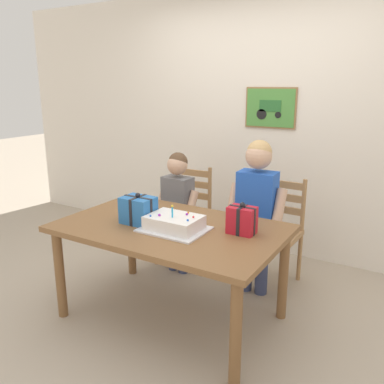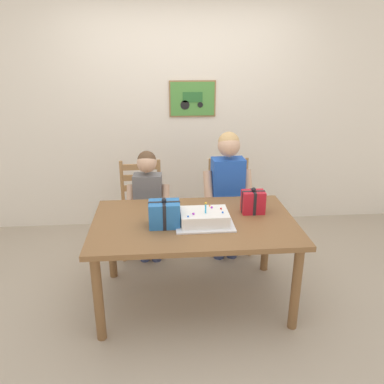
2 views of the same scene
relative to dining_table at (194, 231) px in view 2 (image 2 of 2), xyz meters
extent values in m
plane|color=tan|center=(0.00, 0.00, -0.64)|extent=(20.00, 20.00, 0.00)
cube|color=silver|center=(0.00, 1.62, 0.66)|extent=(6.40, 0.08, 2.60)
cube|color=olive|center=(0.12, 1.57, 0.82)|extent=(0.51, 0.02, 0.39)
cube|color=#4C8E3D|center=(0.12, 1.56, 0.82)|extent=(0.48, 0.01, 0.36)
cube|color=#28662D|center=(0.12, 1.56, 0.84)|extent=(0.22, 0.01, 0.11)
cylinder|color=black|center=(0.04, 1.56, 0.76)|extent=(0.10, 0.01, 0.10)
cylinder|color=black|center=(0.21, 1.56, 0.76)|extent=(0.06, 0.01, 0.06)
cube|color=brown|center=(0.00, 0.00, 0.06)|extent=(1.58, 0.98, 0.04)
cylinder|color=brown|center=(-0.71, -0.41, -0.30)|extent=(0.07, 0.07, 0.68)
cylinder|color=brown|center=(0.71, -0.41, -0.30)|extent=(0.07, 0.07, 0.68)
cylinder|color=brown|center=(-0.71, 0.41, -0.30)|extent=(0.07, 0.07, 0.68)
cylinder|color=brown|center=(0.71, 0.41, -0.30)|extent=(0.07, 0.07, 0.68)
cube|color=silver|center=(0.07, -0.06, 0.09)|extent=(0.44, 0.34, 0.01)
cube|color=white|center=(0.07, -0.06, 0.14)|extent=(0.36, 0.26, 0.09)
cylinder|color=#33ADE5|center=(0.08, -0.09, 0.22)|extent=(0.01, 0.01, 0.07)
sphere|color=yellow|center=(0.08, -0.09, 0.27)|extent=(0.02, 0.02, 0.02)
sphere|color=orange|center=(0.13, 0.04, 0.19)|extent=(0.01, 0.01, 0.01)
sphere|color=blue|center=(0.21, -0.10, 0.19)|extent=(0.02, 0.02, 0.02)
sphere|color=purple|center=(-0.01, -0.11, 0.19)|extent=(0.02, 0.02, 0.02)
sphere|color=purple|center=(0.14, 0.00, 0.19)|extent=(0.02, 0.02, 0.02)
sphere|color=blue|center=(-0.06, -0.15, 0.19)|extent=(0.01, 0.01, 0.01)
sphere|color=red|center=(0.21, -0.03, 0.19)|extent=(0.01, 0.01, 0.01)
cube|color=red|center=(0.49, 0.12, 0.18)|extent=(0.18, 0.13, 0.18)
cube|color=black|center=(0.49, 0.12, 0.18)|extent=(0.19, 0.02, 0.19)
cube|color=black|center=(0.49, 0.12, 0.18)|extent=(0.02, 0.13, 0.19)
sphere|color=black|center=(0.49, 0.12, 0.28)|extent=(0.04, 0.04, 0.04)
cube|color=#286BB7|center=(-0.23, -0.07, 0.18)|extent=(0.23, 0.17, 0.19)
cube|color=black|center=(-0.23, -0.07, 0.18)|extent=(0.24, 0.02, 0.20)
cube|color=black|center=(-0.23, -0.07, 0.18)|extent=(0.02, 0.18, 0.20)
sphere|color=black|center=(-0.23, -0.07, 0.29)|extent=(0.04, 0.04, 0.04)
cube|color=#A87A4C|center=(-0.45, 0.88, -0.19)|extent=(0.43, 0.43, 0.04)
cylinder|color=#A87A4C|center=(-0.25, 0.69, -0.42)|extent=(0.04, 0.04, 0.43)
cylinder|color=#A87A4C|center=(-0.63, 0.68, -0.42)|extent=(0.04, 0.04, 0.43)
cylinder|color=#A87A4C|center=(-0.27, 1.07, -0.42)|extent=(0.04, 0.04, 0.43)
cylinder|color=#A87A4C|center=(-0.65, 1.06, -0.42)|extent=(0.04, 0.04, 0.43)
cylinder|color=#A87A4C|center=(-0.27, 1.07, 0.06)|extent=(0.04, 0.04, 0.45)
cylinder|color=#A87A4C|center=(-0.65, 1.06, 0.06)|extent=(0.04, 0.04, 0.45)
cube|color=#A87A4C|center=(-0.46, 1.07, -0.01)|extent=(0.36, 0.04, 0.06)
cube|color=#A87A4C|center=(-0.46, 1.07, 0.10)|extent=(0.36, 0.04, 0.06)
cube|color=#A87A4C|center=(-0.46, 1.07, 0.21)|extent=(0.36, 0.04, 0.06)
cube|color=#A87A4C|center=(0.45, 0.88, -0.19)|extent=(0.43, 0.43, 0.04)
cylinder|color=#A87A4C|center=(0.63, 0.68, -0.42)|extent=(0.04, 0.04, 0.43)
cylinder|color=#A87A4C|center=(0.25, 0.69, -0.42)|extent=(0.04, 0.04, 0.43)
cylinder|color=#A87A4C|center=(0.64, 1.06, -0.42)|extent=(0.04, 0.04, 0.43)
cylinder|color=#A87A4C|center=(0.26, 1.07, -0.42)|extent=(0.04, 0.04, 0.43)
cylinder|color=#A87A4C|center=(0.64, 1.06, 0.06)|extent=(0.04, 0.04, 0.45)
cylinder|color=#A87A4C|center=(0.26, 1.07, 0.06)|extent=(0.04, 0.04, 0.45)
cube|color=#A87A4C|center=(0.45, 1.07, -0.01)|extent=(0.36, 0.03, 0.06)
cube|color=#A87A4C|center=(0.45, 1.07, 0.10)|extent=(0.36, 0.03, 0.06)
cube|color=#A87A4C|center=(0.45, 1.07, 0.21)|extent=(0.36, 0.03, 0.06)
cylinder|color=#38426B|center=(0.45, 0.67, -0.40)|extent=(0.10, 0.10, 0.48)
cylinder|color=#38426B|center=(0.31, 0.66, -0.40)|extent=(0.10, 0.10, 0.48)
cube|color=blue|center=(0.38, 0.67, 0.12)|extent=(0.31, 0.20, 0.55)
cylinder|color=tan|center=(0.57, 0.64, 0.10)|extent=(0.09, 0.23, 0.37)
cylinder|color=tan|center=(0.19, 0.62, 0.10)|extent=(0.09, 0.23, 0.37)
sphere|color=tan|center=(0.38, 0.67, 0.52)|extent=(0.21, 0.21, 0.21)
sphere|color=tan|center=(0.38, 0.68, 0.54)|extent=(0.20, 0.20, 0.20)
cylinder|color=#38426B|center=(-0.31, 0.66, -0.43)|extent=(0.09, 0.09, 0.42)
cylinder|color=#38426B|center=(-0.43, 0.67, -0.43)|extent=(0.09, 0.09, 0.42)
cube|color=slate|center=(-0.37, 0.67, 0.02)|extent=(0.27, 0.18, 0.48)
cylinder|color=tan|center=(-0.21, 0.62, 0.00)|extent=(0.09, 0.20, 0.32)
cylinder|color=tan|center=(-0.54, 0.65, 0.00)|extent=(0.09, 0.20, 0.32)
sphere|color=tan|center=(-0.37, 0.67, 0.37)|extent=(0.18, 0.18, 0.18)
sphere|color=brown|center=(-0.37, 0.68, 0.39)|extent=(0.17, 0.17, 0.17)
camera|label=1|loc=(1.51, -2.23, 1.06)|focal=37.70mm
camera|label=2|loc=(-0.25, -2.73, 1.34)|focal=36.15mm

